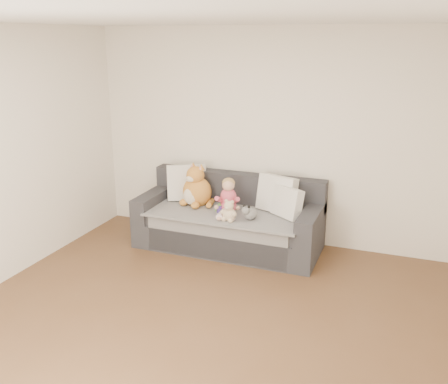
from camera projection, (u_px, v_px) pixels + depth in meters
name	position (u px, v px, depth m)	size (l,w,h in m)	color
room_shell	(201.00, 182.00, 4.19)	(5.00, 5.00, 5.00)	brown
sofa	(230.00, 222.00, 6.07)	(2.20, 0.94, 0.85)	#2D2D33
cushion_left	(187.00, 182.00, 6.34)	(0.54, 0.43, 0.46)	white
cushion_right_back	(277.00, 194.00, 5.90)	(0.51, 0.35, 0.45)	white
cushion_right_front	(287.00, 202.00, 5.72)	(0.42, 0.36, 0.37)	white
toddler	(228.00, 199.00, 5.84)	(0.30, 0.44, 0.43)	#E24F6F
plush_cat	(196.00, 189.00, 6.13)	(0.42, 0.38, 0.55)	#C37C2B
teddy_bear	(229.00, 212.00, 5.62)	(0.20, 0.15, 0.25)	beige
plush_cow	(250.00, 213.00, 5.67)	(0.16, 0.24, 0.19)	white
sippy_cup	(220.00, 208.00, 5.89)	(0.11, 0.08, 0.12)	#4C3796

